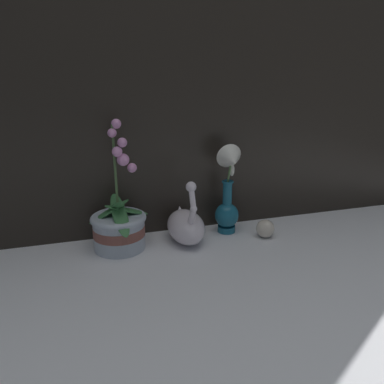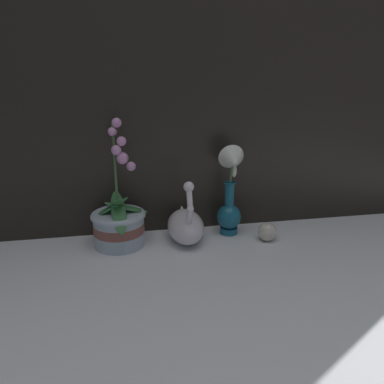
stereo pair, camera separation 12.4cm
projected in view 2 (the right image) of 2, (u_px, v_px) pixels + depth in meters
The scene contains 6 objects.
ground_plane at pixel (191, 254), 1.20m from camera, with size 2.80×2.80×0.00m, color white.
window_backdrop at pixel (178, 58), 1.22m from camera, with size 2.80×0.03×1.20m.
orchid_potted_plant at pixel (119, 222), 1.24m from camera, with size 0.21×0.25×0.42m.
swan_figurine at pixel (185, 225), 1.28m from camera, with size 0.12×0.21×0.23m.
blue_vase at pixel (231, 197), 1.30m from camera, with size 0.09×0.11×0.32m.
glass_sphere at pixel (267, 232), 1.29m from camera, with size 0.06×0.06×0.06m.
Camera 2 is at (-0.19, -1.06, 0.55)m, focal length 35.00 mm.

